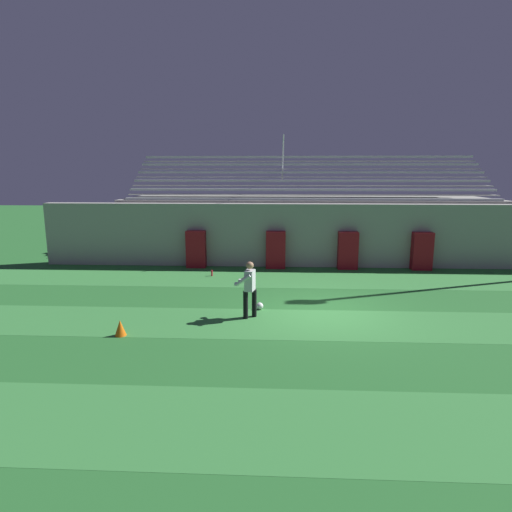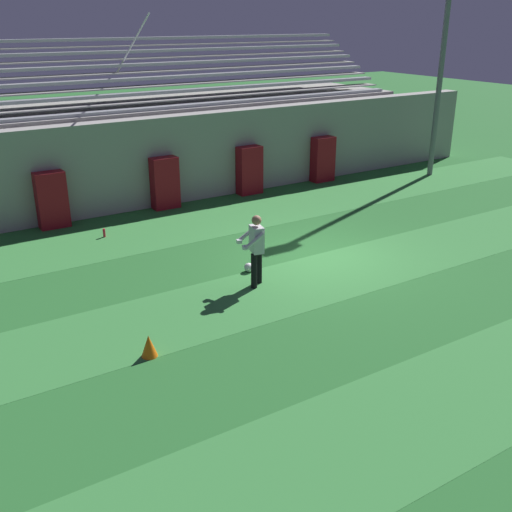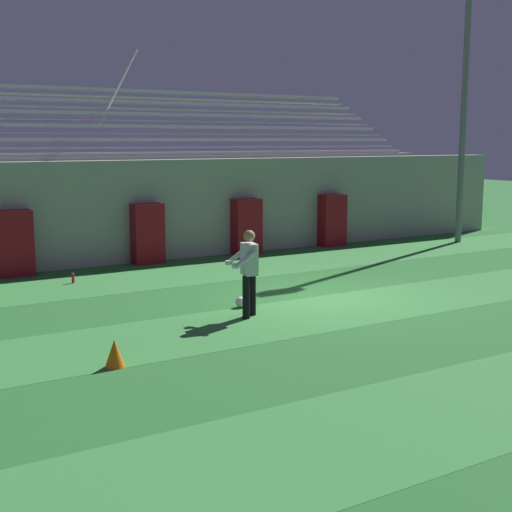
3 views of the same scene
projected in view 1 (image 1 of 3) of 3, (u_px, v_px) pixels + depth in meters
The scene contains 14 objects.
ground_plane at pixel (327, 312), 13.00m from camera, with size 80.00×80.00×0.00m, color #286B2D.
turf_stripe_near at pixel (368, 428), 7.12m from camera, with size 28.00×2.46×0.01m, color #38843D.
turf_stripe_mid at pixel (331, 324), 11.94m from camera, with size 28.00×2.46×0.01m, color #38843D.
turf_stripe_far at pixel (315, 280), 16.77m from camera, with size 28.00×2.46×0.01m, color #38843D.
back_wall at pixel (311, 235), 19.09m from camera, with size 24.00×0.60×2.80m, color #999691.
padding_pillar_gate_left at pixel (276, 250), 18.74m from camera, with size 0.85×0.44×1.63m, color maroon.
padding_pillar_gate_right at pixel (348, 251), 18.59m from camera, with size 0.85×0.44×1.63m, color maroon.
padding_pillar_far_left at pixel (196, 249), 18.91m from camera, with size 0.85×0.44×1.63m, color maroon.
padding_pillar_far_right at pixel (422, 251), 18.44m from camera, with size 0.85×0.44×1.63m, color maroon.
bleacher_stand at pixel (307, 225), 21.71m from camera, with size 18.00×4.75×5.83m.
goalkeeper at pixel (249, 286), 12.32m from camera, with size 0.64×0.66×1.67m.
soccer_ball at pixel (260, 306), 13.21m from camera, with size 0.22×0.22×0.22m, color white.
traffic_cone at pixel (120, 328), 11.09m from camera, with size 0.30×0.30×0.42m, color orange.
water_bottle at pixel (212, 273), 17.44m from camera, with size 0.07×0.07×0.24m, color red.
Camera 1 is at (-1.55, -12.50, 4.20)m, focal length 30.00 mm.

